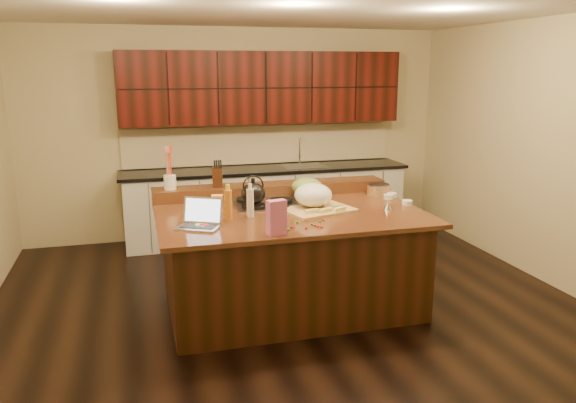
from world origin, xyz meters
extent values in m
cube|color=black|center=(0.00, 0.00, -0.01)|extent=(5.50, 5.00, 0.01)
cube|color=silver|center=(0.00, 0.00, 2.71)|extent=(5.50, 5.00, 0.01)
cube|color=#C1B487|center=(0.00, 2.50, 1.35)|extent=(5.50, 0.01, 2.70)
cube|color=#C1B487|center=(0.00, -2.50, 1.35)|extent=(5.50, 0.01, 2.70)
cube|color=#C1B487|center=(2.75, 0.00, 1.35)|extent=(0.01, 5.00, 2.70)
cube|color=black|center=(0.00, 0.00, 0.44)|extent=(2.22, 1.42, 0.88)
cube|color=black|center=(0.00, 0.00, 0.90)|extent=(2.40, 1.60, 0.04)
cube|color=black|center=(0.00, 0.70, 0.98)|extent=(2.40, 0.30, 0.12)
cube|color=gray|center=(0.00, 0.30, 0.93)|extent=(0.92, 0.52, 0.02)
cylinder|color=black|center=(-0.30, 0.43, 0.95)|extent=(0.22, 0.22, 0.03)
cylinder|color=black|center=(0.30, 0.43, 0.95)|extent=(0.22, 0.22, 0.03)
cylinder|color=black|center=(-0.30, 0.17, 0.95)|extent=(0.22, 0.22, 0.03)
cylinder|color=black|center=(0.30, 0.17, 0.95)|extent=(0.22, 0.22, 0.03)
cylinder|color=black|center=(0.00, 0.30, 0.95)|extent=(0.22, 0.22, 0.03)
cube|color=silver|center=(0.30, 2.17, 0.45)|extent=(3.60, 0.62, 0.90)
cube|color=black|center=(0.30, 2.17, 0.92)|extent=(3.70, 0.66, 0.04)
cube|color=gray|center=(0.80, 2.17, 0.94)|extent=(0.55, 0.42, 0.01)
cylinder|color=gray|center=(0.80, 2.35, 1.12)|extent=(0.02, 0.02, 0.36)
cube|color=black|center=(0.30, 2.32, 1.95)|extent=(3.60, 0.34, 0.90)
cube|color=#C1B487|center=(0.30, 2.48, 1.20)|extent=(3.60, 0.03, 0.50)
ellipsoid|color=black|center=(-0.30, 0.17, 1.07)|extent=(0.25, 0.25, 0.20)
ellipsoid|color=olive|center=(0.30, 0.43, 1.05)|extent=(0.33, 0.33, 0.17)
cube|color=#B7B7BC|center=(-0.87, -0.34, 0.93)|extent=(0.40, 0.36, 0.02)
cube|color=black|center=(-0.87, -0.34, 0.94)|extent=(0.31, 0.25, 0.00)
cube|color=#B7B7BC|center=(-0.81, -0.24, 1.05)|extent=(0.33, 0.22, 0.22)
cube|color=silver|center=(-0.82, -0.24, 1.05)|extent=(0.29, 0.19, 0.18)
cylinder|color=orange|center=(-0.59, -0.18, 1.06)|extent=(0.09, 0.09, 0.27)
cylinder|color=silver|center=(-0.39, -0.11, 1.04)|extent=(0.07, 0.07, 0.25)
cube|color=tan|center=(0.25, -0.08, 0.93)|extent=(0.70, 0.59, 0.03)
ellipsoid|color=white|center=(0.23, 0.01, 1.06)|extent=(0.35, 0.35, 0.22)
cube|color=#EDD872|center=(0.14, -0.22, 0.96)|extent=(0.13, 0.04, 0.04)
cube|color=#EDD872|center=(0.27, -0.22, 0.96)|extent=(0.13, 0.04, 0.04)
cube|color=#EDD872|center=(0.41, -0.22, 0.96)|extent=(0.13, 0.04, 0.04)
cylinder|color=gray|center=(0.38, -0.10, 0.95)|extent=(0.23, 0.09, 0.01)
cylinder|color=white|center=(1.15, -0.07, 0.94)|extent=(0.12, 0.12, 0.04)
cylinder|color=white|center=(1.15, 0.27, 0.94)|extent=(0.10, 0.10, 0.04)
cylinder|color=white|center=(1.09, 0.21, 0.94)|extent=(0.12, 0.12, 0.04)
cylinder|color=#996B3F|center=(1.08, 0.43, 0.97)|extent=(0.31, 0.31, 0.09)
cone|color=silver|center=(0.89, -0.18, 0.96)|extent=(0.09, 0.09, 0.07)
cube|color=#C55C90|center=(-0.30, -0.68, 1.06)|extent=(0.16, 0.11, 0.28)
cylinder|color=white|center=(-0.84, -0.31, 0.93)|extent=(0.19, 0.19, 0.01)
cube|color=#F5A756|center=(-0.63, 0.21, 0.99)|extent=(0.11, 0.09, 0.14)
cylinder|color=white|center=(-1.02, 0.70, 1.11)|extent=(0.13, 0.13, 0.14)
cube|color=black|center=(-0.55, 0.70, 1.14)|extent=(0.12, 0.17, 0.19)
ellipsoid|color=red|center=(0.07, -0.55, 0.93)|extent=(0.02, 0.02, 0.02)
ellipsoid|color=#198C26|center=(-0.18, -0.59, 0.93)|extent=(0.02, 0.02, 0.02)
ellipsoid|color=red|center=(0.09, -0.58, 0.93)|extent=(0.02, 0.02, 0.02)
ellipsoid|color=#198C26|center=(-0.20, -0.53, 0.93)|extent=(0.02, 0.02, 0.02)
ellipsoid|color=red|center=(-0.02, -0.60, 0.93)|extent=(0.02, 0.02, 0.02)
ellipsoid|color=#198C26|center=(0.14, -0.44, 0.93)|extent=(0.02, 0.02, 0.02)
ellipsoid|color=red|center=(0.10, -0.60, 0.93)|extent=(0.02, 0.02, 0.02)
ellipsoid|color=#198C26|center=(-0.05, -0.41, 0.93)|extent=(0.02, 0.02, 0.02)
ellipsoid|color=red|center=(0.19, -0.41, 0.93)|extent=(0.02, 0.02, 0.02)
ellipsoid|color=#198C26|center=(-0.25, -0.47, 0.93)|extent=(0.02, 0.02, 0.02)
ellipsoid|color=red|center=(-0.03, -0.60, 0.93)|extent=(0.02, 0.02, 0.02)
ellipsoid|color=#198C26|center=(0.05, -0.50, 0.93)|extent=(0.02, 0.02, 0.02)
ellipsoid|color=red|center=(-0.13, -0.54, 0.93)|extent=(0.02, 0.02, 0.02)
ellipsoid|color=#198C26|center=(-0.16, -0.50, 0.93)|extent=(0.02, 0.02, 0.02)
camera|label=1|loc=(-1.34, -4.78, 2.20)|focal=35.00mm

